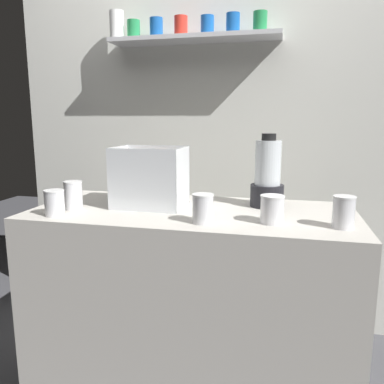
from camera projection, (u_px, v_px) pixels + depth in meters
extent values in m
cube|color=beige|center=(192.00, 305.00, 1.78)|extent=(1.40, 0.64, 0.90)
cube|color=silver|center=(221.00, 126.00, 2.37)|extent=(2.60, 0.04, 2.50)
cube|color=silver|center=(194.00, 39.00, 2.19)|extent=(0.98, 0.20, 0.02)
cylinder|color=#268C4C|center=(134.00, 30.00, 2.28)|extent=(0.08, 0.08, 0.11)
cylinder|color=#1959B2|center=(156.00, 28.00, 2.22)|extent=(0.08, 0.08, 0.11)
cylinder|color=red|center=(181.00, 26.00, 2.19)|extent=(0.08, 0.08, 0.11)
cylinder|color=#1959B2|center=(207.00, 26.00, 2.18)|extent=(0.08, 0.08, 0.11)
cylinder|color=#1959B2|center=(233.00, 24.00, 2.13)|extent=(0.08, 0.08, 0.11)
cylinder|color=#268C4C|center=(260.00, 22.00, 2.09)|extent=(0.08, 0.08, 0.11)
cylinder|color=white|center=(117.00, 26.00, 2.28)|extent=(0.08, 0.08, 0.16)
cube|color=white|center=(151.00, 205.00, 1.77)|extent=(0.31, 0.24, 0.01)
cube|color=white|center=(141.00, 181.00, 1.63)|extent=(0.31, 0.01, 0.27)
cube|color=white|center=(158.00, 173.00, 1.85)|extent=(0.31, 0.01, 0.27)
cube|color=white|center=(119.00, 176.00, 1.78)|extent=(0.01, 0.24, 0.27)
cube|color=white|center=(183.00, 178.00, 1.71)|extent=(0.01, 0.24, 0.27)
cone|color=orange|center=(153.00, 201.00, 1.77)|extent=(0.19, 0.05, 0.03)
cone|color=orange|center=(162.00, 203.00, 1.74)|extent=(0.14, 0.10, 0.03)
cone|color=orange|center=(156.00, 202.00, 1.76)|extent=(0.14, 0.15, 0.03)
cone|color=orange|center=(142.00, 201.00, 1.79)|extent=(0.15, 0.13, 0.03)
cone|color=orange|center=(161.00, 193.00, 1.76)|extent=(0.16, 0.15, 0.04)
cone|color=orange|center=(142.00, 194.00, 1.79)|extent=(0.16, 0.13, 0.03)
cone|color=orange|center=(146.00, 194.00, 1.77)|extent=(0.09, 0.14, 0.03)
cone|color=orange|center=(149.00, 195.00, 1.74)|extent=(0.10, 0.14, 0.03)
cone|color=orange|center=(150.00, 188.00, 1.78)|extent=(0.05, 0.16, 0.03)
cone|color=orange|center=(156.00, 191.00, 1.75)|extent=(0.18, 0.04, 0.03)
cone|color=orange|center=(151.00, 187.00, 1.74)|extent=(0.05, 0.15, 0.03)
cone|color=orange|center=(155.00, 189.00, 1.74)|extent=(0.07, 0.15, 0.03)
cone|color=orange|center=(159.00, 183.00, 1.75)|extent=(0.03, 0.15, 0.03)
cone|color=orange|center=(143.00, 181.00, 1.75)|extent=(0.10, 0.20, 0.03)
cylinder|color=black|center=(267.00, 196.00, 1.76)|extent=(0.15, 0.15, 0.10)
cylinder|color=silver|center=(268.00, 163.00, 1.73)|extent=(0.12, 0.12, 0.20)
cylinder|color=red|center=(267.00, 180.00, 1.74)|extent=(0.10, 0.10, 0.04)
cylinder|color=black|center=(269.00, 137.00, 1.71)|extent=(0.06, 0.06, 0.03)
cylinder|color=white|center=(55.00, 203.00, 1.59)|extent=(0.08, 0.08, 0.10)
cylinder|color=orange|center=(55.00, 207.00, 1.59)|extent=(0.07, 0.07, 0.07)
cylinder|color=white|center=(54.00, 191.00, 1.58)|extent=(0.08, 0.08, 0.01)
cylinder|color=white|center=(73.00, 196.00, 1.70)|extent=(0.08, 0.08, 0.12)
cylinder|color=red|center=(74.00, 199.00, 1.70)|extent=(0.07, 0.07, 0.09)
cylinder|color=white|center=(73.00, 182.00, 1.69)|extent=(0.08, 0.08, 0.01)
cylinder|color=white|center=(203.00, 209.00, 1.47)|extent=(0.08, 0.08, 0.11)
cylinder|color=orange|center=(203.00, 212.00, 1.48)|extent=(0.07, 0.07, 0.09)
cylinder|color=white|center=(203.00, 195.00, 1.46)|extent=(0.08, 0.08, 0.01)
cylinder|color=white|center=(272.00, 210.00, 1.47)|extent=(0.09, 0.09, 0.10)
cylinder|color=orange|center=(272.00, 216.00, 1.48)|extent=(0.08, 0.08, 0.06)
cylinder|color=white|center=(273.00, 196.00, 1.46)|extent=(0.09, 0.09, 0.01)
cylinder|color=white|center=(344.00, 213.00, 1.40)|extent=(0.08, 0.08, 0.11)
cylinder|color=red|center=(343.00, 215.00, 1.41)|extent=(0.07, 0.07, 0.10)
cylinder|color=white|center=(345.00, 197.00, 1.39)|extent=(0.08, 0.08, 0.01)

